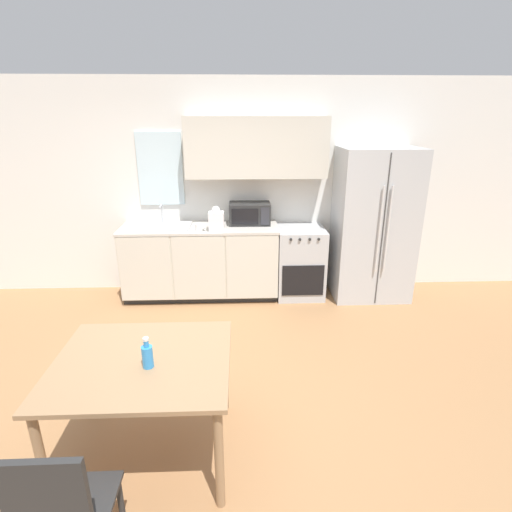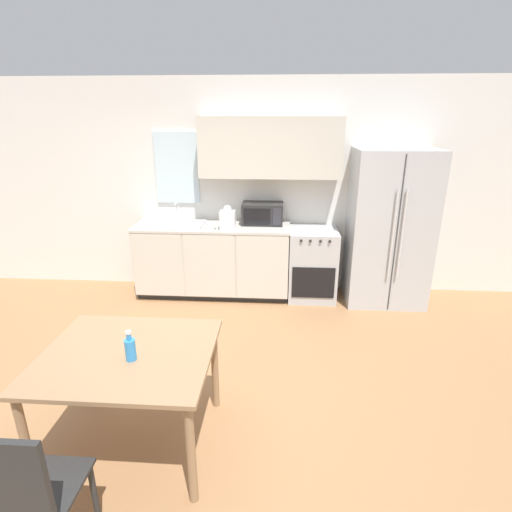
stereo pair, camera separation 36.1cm
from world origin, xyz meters
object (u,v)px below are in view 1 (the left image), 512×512
(oven_range, at_px, (300,262))
(refrigerator, at_px, (373,225))
(dining_chair_near, at_px, (61,512))
(microwave, at_px, (250,213))
(drink_bottle, at_px, (147,356))
(dining_table, at_px, (143,373))
(coffee_mug, at_px, (199,227))

(oven_range, distance_m, refrigerator, 1.03)
(refrigerator, xyz_separation_m, dining_chair_near, (-2.52, -3.42, -0.41))
(microwave, height_order, drink_bottle, microwave)
(dining_table, relative_size, drink_bottle, 5.44)
(drink_bottle, bearing_deg, coffee_mug, 87.75)
(oven_range, relative_size, coffee_mug, 7.69)
(drink_bottle, bearing_deg, oven_range, 63.03)
(dining_chair_near, bearing_deg, microwave, 74.52)
(refrigerator, xyz_separation_m, microwave, (-1.55, 0.15, 0.13))
(oven_range, relative_size, dining_table, 0.79)
(drink_bottle, bearing_deg, dining_table, 128.14)
(refrigerator, relative_size, microwave, 3.69)
(oven_range, distance_m, coffee_mug, 1.38)
(refrigerator, bearing_deg, dining_chair_near, -126.35)
(microwave, bearing_deg, dining_table, -105.88)
(refrigerator, height_order, microwave, refrigerator)
(refrigerator, distance_m, coffee_mug, 2.17)
(refrigerator, distance_m, drink_bottle, 3.47)
(dining_table, height_order, dining_chair_near, dining_chair_near)
(oven_range, distance_m, drink_bottle, 3.02)
(dining_chair_near, bearing_deg, oven_range, 64.65)
(coffee_mug, distance_m, dining_table, 2.42)
(microwave, bearing_deg, oven_range, -9.91)
(drink_bottle, bearing_deg, dining_chair_near, -107.81)
(oven_range, bearing_deg, coffee_mug, -171.08)
(dining_table, distance_m, dining_chair_near, 0.90)
(dining_chair_near, height_order, drink_bottle, drink_bottle)
(coffee_mug, xyz_separation_m, dining_chair_near, (-0.35, -3.26, -0.45))
(oven_range, height_order, drink_bottle, drink_bottle)
(microwave, xyz_separation_m, dining_table, (-0.77, -2.70, -0.41))
(oven_range, bearing_deg, refrigerator, -2.42)
(refrigerator, relative_size, drink_bottle, 9.06)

